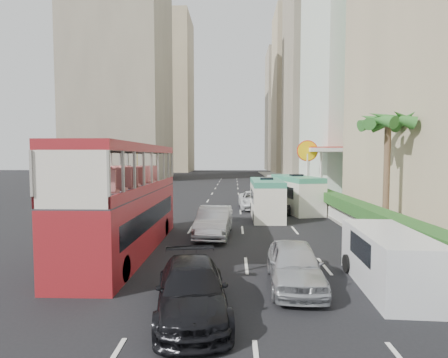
{
  "coord_description": "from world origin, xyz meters",
  "views": [
    {
      "loc": [
        -0.9,
        -16.17,
        4.49
      ],
      "look_at": [
        -1.5,
        4.0,
        3.2
      ],
      "focal_mm": 28.0,
      "sensor_mm": 36.0,
      "label": 1
    }
  ],
  "objects_px": {
    "panel_van_near": "(389,260)",
    "car_silver_lane_b": "(294,286)",
    "palm_tree": "(387,176)",
    "double_decker_bus": "(126,198)",
    "car_silver_lane_a": "(214,236)",
    "shell_station": "(332,172)",
    "panel_van_far": "(277,187)",
    "van_asset": "(254,208)",
    "minibus_far": "(296,194)",
    "minibus_near": "(266,199)",
    "car_black": "(192,313)"
  },
  "relations": [
    {
      "from": "van_asset",
      "to": "minibus_near",
      "type": "height_order",
      "value": "minibus_near"
    },
    {
      "from": "double_decker_bus",
      "to": "palm_tree",
      "type": "xyz_separation_m",
      "value": [
        13.8,
        4.0,
        0.85
      ]
    },
    {
      "from": "palm_tree",
      "to": "minibus_far",
      "type": "bearing_deg",
      "value": 112.96
    },
    {
      "from": "car_silver_lane_a",
      "to": "panel_van_near",
      "type": "distance_m",
      "value": 10.02
    },
    {
      "from": "double_decker_bus",
      "to": "minibus_far",
      "type": "bearing_deg",
      "value": 50.89
    },
    {
      "from": "car_black",
      "to": "minibus_near",
      "type": "bearing_deg",
      "value": 68.89
    },
    {
      "from": "double_decker_bus",
      "to": "car_silver_lane_b",
      "type": "distance_m",
      "value": 8.71
    },
    {
      "from": "car_black",
      "to": "palm_tree",
      "type": "xyz_separation_m",
      "value": [
        9.91,
        10.45,
        3.38
      ]
    },
    {
      "from": "car_black",
      "to": "shell_station",
      "type": "xyz_separation_m",
      "value": [
        12.11,
        29.45,
        2.75
      ]
    },
    {
      "from": "car_silver_lane_a",
      "to": "double_decker_bus",
      "type": "bearing_deg",
      "value": -136.41
    },
    {
      "from": "shell_station",
      "to": "minibus_far",
      "type": "bearing_deg",
      "value": -119.04
    },
    {
      "from": "double_decker_bus",
      "to": "car_silver_lane_a",
      "type": "height_order",
      "value": "double_decker_bus"
    },
    {
      "from": "double_decker_bus",
      "to": "minibus_near",
      "type": "bearing_deg",
      "value": 51.99
    },
    {
      "from": "van_asset",
      "to": "palm_tree",
      "type": "height_order",
      "value": "palm_tree"
    },
    {
      "from": "shell_station",
      "to": "panel_van_far",
      "type": "bearing_deg",
      "value": 178.49
    },
    {
      "from": "car_silver_lane_a",
      "to": "shell_station",
      "type": "bearing_deg",
      "value": 61.98
    },
    {
      "from": "double_decker_bus",
      "to": "car_silver_lane_a",
      "type": "xyz_separation_m",
      "value": [
        3.96,
        3.34,
        -2.53
      ]
    },
    {
      "from": "van_asset",
      "to": "shell_station",
      "type": "bearing_deg",
      "value": 42.66
    },
    {
      "from": "van_asset",
      "to": "palm_tree",
      "type": "relative_size",
      "value": 0.83
    },
    {
      "from": "car_silver_lane_b",
      "to": "minibus_far",
      "type": "relative_size",
      "value": 0.68
    },
    {
      "from": "car_silver_lane_b",
      "to": "minibus_near",
      "type": "bearing_deg",
      "value": 91.56
    },
    {
      "from": "car_silver_lane_b",
      "to": "minibus_near",
      "type": "xyz_separation_m",
      "value": [
        0.27,
        13.76,
        1.4
      ]
    },
    {
      "from": "car_black",
      "to": "panel_van_near",
      "type": "distance_m",
      "value": 6.91
    },
    {
      "from": "car_silver_lane_b",
      "to": "car_black",
      "type": "xyz_separation_m",
      "value": [
        -3.31,
        -2.25,
        0.0
      ]
    },
    {
      "from": "panel_van_near",
      "to": "car_silver_lane_b",
      "type": "bearing_deg",
      "value": -178.36
    },
    {
      "from": "van_asset",
      "to": "panel_van_far",
      "type": "xyz_separation_m",
      "value": [
        3.15,
        9.16,
        1.14
      ]
    },
    {
      "from": "minibus_far",
      "to": "minibus_near",
      "type": "bearing_deg",
      "value": -144.18
    },
    {
      "from": "palm_tree",
      "to": "double_decker_bus",
      "type": "bearing_deg",
      "value": -163.84
    },
    {
      "from": "double_decker_bus",
      "to": "car_black",
      "type": "relative_size",
      "value": 2.26
    },
    {
      "from": "minibus_near",
      "to": "minibus_far",
      "type": "height_order",
      "value": "minibus_far"
    },
    {
      "from": "panel_van_near",
      "to": "palm_tree",
      "type": "relative_size",
      "value": 0.76
    },
    {
      "from": "van_asset",
      "to": "minibus_far",
      "type": "height_order",
      "value": "minibus_far"
    },
    {
      "from": "car_black",
      "to": "panel_van_far",
      "type": "bearing_deg",
      "value": 69.97
    },
    {
      "from": "minibus_far",
      "to": "shell_station",
      "type": "xyz_separation_m",
      "value": [
        5.81,
        10.47,
        1.3
      ]
    },
    {
      "from": "car_black",
      "to": "palm_tree",
      "type": "bearing_deg",
      "value": 38.01
    },
    {
      "from": "minibus_far",
      "to": "palm_tree",
      "type": "distance_m",
      "value": 9.46
    },
    {
      "from": "car_silver_lane_a",
      "to": "panel_van_far",
      "type": "bearing_deg",
      "value": 76.69
    },
    {
      "from": "minibus_near",
      "to": "panel_van_near",
      "type": "relative_size",
      "value": 1.3
    },
    {
      "from": "minibus_near",
      "to": "panel_van_far",
      "type": "relative_size",
      "value": 1.11
    },
    {
      "from": "van_asset",
      "to": "minibus_far",
      "type": "distance_m",
      "value": 3.98
    },
    {
      "from": "double_decker_bus",
      "to": "minibus_near",
      "type": "height_order",
      "value": "double_decker_bus"
    },
    {
      "from": "minibus_far",
      "to": "palm_tree",
      "type": "bearing_deg",
      "value": -78.79
    },
    {
      "from": "car_silver_lane_b",
      "to": "palm_tree",
      "type": "distance_m",
      "value": 11.06
    },
    {
      "from": "car_silver_lane_b",
      "to": "panel_van_far",
      "type": "relative_size",
      "value": 0.78
    },
    {
      "from": "car_silver_lane_b",
      "to": "minibus_near",
      "type": "relative_size",
      "value": 0.7
    },
    {
      "from": "car_silver_lane_b",
      "to": "shell_station",
      "type": "height_order",
      "value": "shell_station"
    },
    {
      "from": "panel_van_far",
      "to": "palm_tree",
      "type": "distance_m",
      "value": 19.67
    },
    {
      "from": "double_decker_bus",
      "to": "minibus_near",
      "type": "distance_m",
      "value": 12.18
    },
    {
      "from": "car_silver_lane_a",
      "to": "panel_van_near",
      "type": "xyz_separation_m",
      "value": [
        6.42,
        -7.63,
        0.97
      ]
    },
    {
      "from": "car_black",
      "to": "minibus_near",
      "type": "height_order",
      "value": "minibus_near"
    }
  ]
}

